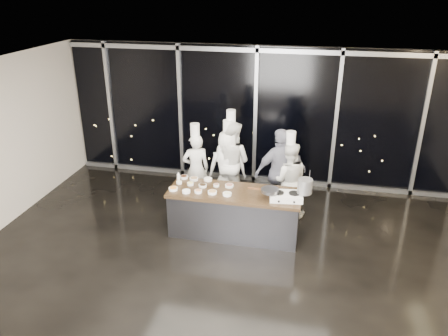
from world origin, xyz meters
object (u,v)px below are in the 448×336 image
(chef_far_left, at_px, (196,168))
(chef_center, at_px, (231,162))
(frying_pan, at_px, (269,190))
(stove, at_px, (286,196))
(guest, at_px, (280,172))
(demo_counter, at_px, (234,213))
(stock_pot, at_px, (305,186))
(chef_left, at_px, (227,167))
(chef_right, at_px, (288,179))

(chef_far_left, height_order, chef_center, chef_center)
(frying_pan, xyz_separation_m, chef_far_left, (-1.70, 1.23, -0.26))
(stove, xyz_separation_m, frying_pan, (-0.30, -0.03, 0.10))
(chef_far_left, bearing_deg, guest, 154.27)
(guest, bearing_deg, demo_counter, 28.45)
(guest, bearing_deg, stock_pot, 90.74)
(frying_pan, xyz_separation_m, chef_center, (-1.00, 1.47, -0.14))
(demo_counter, xyz_separation_m, stock_pot, (1.27, -0.06, 0.72))
(frying_pan, bearing_deg, stove, -0.99)
(stove, xyz_separation_m, guest, (-0.20, 1.13, -0.05))
(chef_left, bearing_deg, stove, 120.82)
(demo_counter, bearing_deg, frying_pan, -12.64)
(stock_pot, distance_m, chef_right, 1.15)
(frying_pan, xyz_separation_m, guest, (0.09, 1.16, -0.15))
(chef_left, distance_m, chef_center, 0.14)
(chef_far_left, distance_m, chef_right, 1.97)
(chef_far_left, relative_size, chef_right, 0.99)
(chef_left, bearing_deg, frying_pan, 113.15)
(stove, distance_m, stock_pot, 0.38)
(frying_pan, height_order, chef_right, chef_right)
(demo_counter, relative_size, stock_pot, 9.36)
(stock_pot, distance_m, chef_center, 2.14)
(chef_far_left, distance_m, guest, 1.80)
(chef_left, bearing_deg, chef_center, -135.35)
(frying_pan, xyz_separation_m, chef_left, (-1.05, 1.39, -0.23))
(demo_counter, xyz_separation_m, chef_right, (0.92, 0.97, 0.35))
(stove, bearing_deg, chef_right, 85.04)
(frying_pan, xyz_separation_m, stock_pot, (0.61, 0.08, 0.10))
(stove, bearing_deg, chef_left, 127.85)
(frying_pan, height_order, stock_pot, stock_pot)
(demo_counter, distance_m, chef_right, 1.38)
(stove, xyz_separation_m, stock_pot, (0.31, 0.05, 0.21))
(stove, relative_size, stock_pot, 2.33)
(demo_counter, xyz_separation_m, stove, (0.95, -0.12, 0.51))
(chef_center, bearing_deg, chef_far_left, 37.19)
(frying_pan, distance_m, stock_pot, 0.62)
(chef_right, bearing_deg, chef_left, -18.64)
(stock_pot, bearing_deg, frying_pan, -172.28)
(frying_pan, distance_m, chef_far_left, 2.12)
(stove, height_order, chef_right, chef_right)
(frying_pan, bearing_deg, chef_right, 69.95)
(stock_pot, relative_size, chef_center, 0.13)
(demo_counter, distance_m, frying_pan, 0.91)
(frying_pan, relative_size, stock_pot, 2.19)
(frying_pan, bearing_deg, chef_left, 120.18)
(frying_pan, bearing_deg, demo_counter, 160.38)
(chef_far_left, bearing_deg, frying_pan, 120.76)
(stock_pot, xyz_separation_m, chef_far_left, (-2.31, 1.15, -0.36))
(chef_center, bearing_deg, demo_counter, 122.75)
(frying_pan, height_order, guest, guest)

